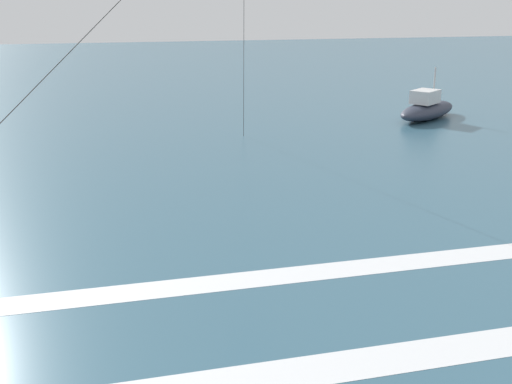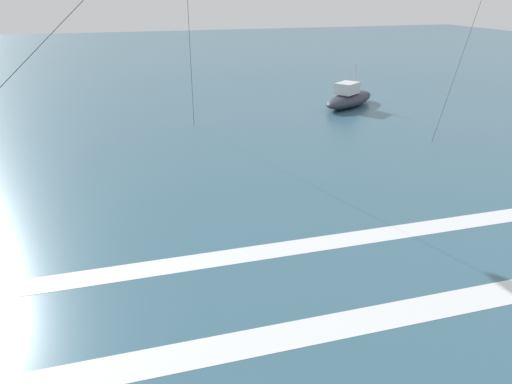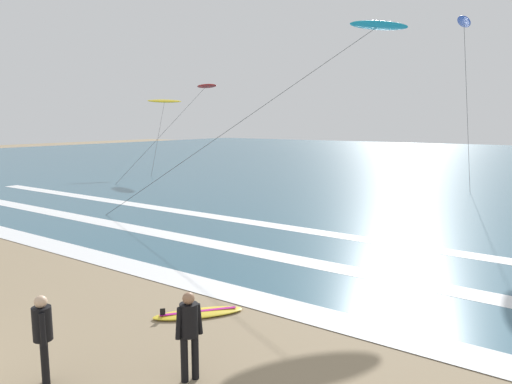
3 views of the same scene
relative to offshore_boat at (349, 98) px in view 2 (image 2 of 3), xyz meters
name	(u,v)px [view 2 (image 2 of 3)]	position (x,y,z in m)	size (l,w,h in m)	color
ocean_surface	(107,71)	(-14.56, 20.11, -0.55)	(140.00, 90.00, 0.01)	#386075
wave_foam_mid_break	(134,366)	(-15.36, -20.95, -0.54)	(57.53, 0.93, 0.01)	white
wave_foam_outer_break	(79,279)	(-16.49, -17.10, -0.54)	(41.44, 0.87, 0.01)	white
offshore_boat	(349,98)	(0.00, 0.00, 0.00)	(5.21, 4.42, 2.70)	#2D3342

